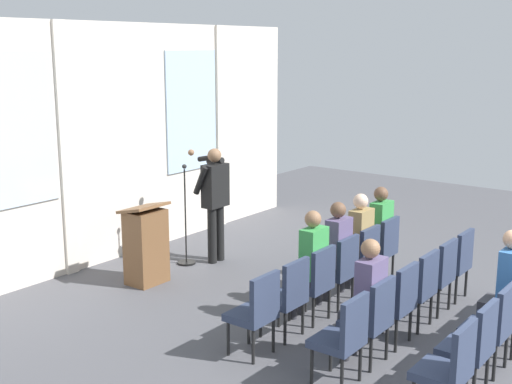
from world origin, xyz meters
The scene contains 26 objects.
rear_partition centered at (0.03, 6.76, 1.84)m, with size 8.52×0.14×3.64m.
speaker centered at (0.75, 5.38, 1.03)m, with size 0.52×0.69×1.77m.
mic_stand centered at (0.38, 5.65, 0.34)m, with size 0.28×0.28×1.55m.
lectern centered at (-0.57, 5.51, 0.55)m, with size 0.60×0.48×1.16m.
chair_r0_c0 centered at (-1.46, 2.90, 0.53)m, with size 0.46×0.44×0.94m.
chair_r0_c1 centered at (-0.87, 2.90, 0.53)m, with size 0.46×0.44×0.94m.
chair_r0_c2 centered at (-0.29, 2.90, 0.53)m, with size 0.46×0.44×0.94m.
audience_r0_c2 centered at (-0.29, 2.97, 0.76)m, with size 0.36×0.39×1.38m.
chair_r0_c3 centered at (0.29, 2.90, 0.53)m, with size 0.46×0.44×0.94m.
audience_r0_c3 centered at (0.29, 2.97, 0.76)m, with size 0.36×0.39×1.38m.
chair_r0_c4 centered at (0.87, 2.90, 0.53)m, with size 0.46×0.44×0.94m.
audience_r0_c4 centered at (0.87, 2.97, 0.76)m, with size 0.36×0.39×1.38m.
chair_r0_c5 centered at (1.46, 2.90, 0.53)m, with size 0.46×0.44×0.94m.
audience_r0_c5 centered at (1.46, 2.97, 0.76)m, with size 0.36×0.39×1.37m.
chair_r1_c0 centered at (-1.46, 1.83, 0.53)m, with size 0.46×0.44×0.94m.
chair_r1_c1 centered at (-0.87, 1.83, 0.53)m, with size 0.46×0.44×0.94m.
audience_r1_c1 centered at (-0.87, 1.91, 0.75)m, with size 0.36×0.39×1.36m.
chair_r1_c2 centered at (-0.29, 1.83, 0.53)m, with size 0.46×0.44×0.94m.
chair_r1_c3 centered at (0.29, 1.83, 0.53)m, with size 0.46×0.44×0.94m.
chair_r1_c4 centered at (0.87, 1.83, 0.53)m, with size 0.46×0.44×0.94m.
chair_r1_c5 centered at (1.46, 1.83, 0.53)m, with size 0.46×0.44×0.94m.
chair_r2_c0 centered at (-1.46, 0.76, 0.53)m, with size 0.46×0.44×0.94m.
chair_r2_c1 centered at (-0.87, 0.76, 0.53)m, with size 0.46×0.44×0.94m.
chair_r2_c2 centered at (-0.29, 0.76, 0.53)m, with size 0.46×0.44×0.94m.
chair_r2_c3 centered at (0.29, 0.76, 0.53)m, with size 0.46×0.44×0.94m.
audience_r2_c3 centered at (0.29, 0.84, 0.76)m, with size 0.36×0.39×1.37m.
Camera 1 is at (-6.81, -1.17, 3.28)m, focal length 47.08 mm.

